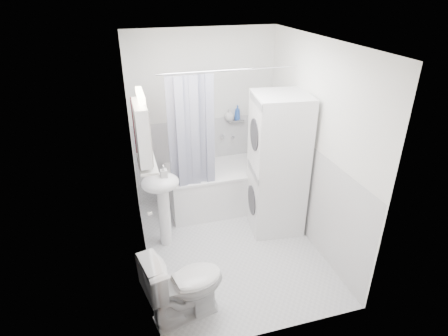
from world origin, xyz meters
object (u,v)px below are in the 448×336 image
object	(u,v)px
bathtub	(225,185)
sink	(161,194)
toilet	(185,285)
washer_dryer	(277,165)

from	to	relation	value
bathtub	sink	world-z (taller)	sink
bathtub	sink	xyz separation A→B (m)	(-0.96, -0.63, 0.37)
toilet	washer_dryer	bearing A→B (deg)	-63.04
bathtub	toilet	bearing A→B (deg)	-117.24
bathtub	sink	bearing A→B (deg)	-146.50
bathtub	toilet	distance (m)	2.02
bathtub	washer_dryer	distance (m)	0.97
bathtub	sink	size ratio (longest dim) A/B	1.53
sink	toilet	distance (m)	1.21
sink	washer_dryer	bearing A→B (deg)	-0.53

